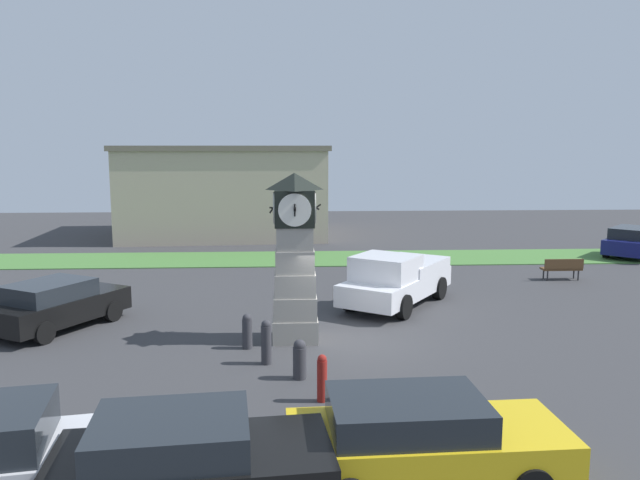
% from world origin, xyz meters
% --- Properties ---
extents(ground_plane, '(71.32, 71.32, 0.00)m').
position_xyz_m(ground_plane, '(0.00, 0.00, 0.00)').
color(ground_plane, '#38383A').
extents(clock_tower, '(1.43, 1.35, 4.69)m').
position_xyz_m(clock_tower, '(-1.32, 0.35, 2.25)').
color(clock_tower, '#9E998E').
rests_on(clock_tower, ground_plane).
extents(bollard_near_tower, '(0.27, 0.27, 0.96)m').
position_xyz_m(bollard_near_tower, '(-2.62, -0.39, 0.49)').
color(bollard_near_tower, '#333338').
rests_on(bollard_near_tower, ground_plane).
extents(bollard_mid_row, '(0.26, 0.26, 1.14)m').
position_xyz_m(bollard_mid_row, '(-2.07, -1.64, 0.58)').
color(bollard_mid_row, '#333338').
rests_on(bollard_mid_row, ground_plane).
extents(bollard_far_row, '(0.32, 0.32, 0.95)m').
position_xyz_m(bollard_far_row, '(-1.25, -2.69, 0.48)').
color(bollard_far_row, '#333338').
rests_on(bollard_far_row, ground_plane).
extents(bollard_end_row, '(0.22, 0.22, 1.04)m').
position_xyz_m(bollard_end_row, '(-0.80, -4.04, 0.53)').
color(bollard_end_row, maroon).
rests_on(bollard_end_row, ground_plane).
extents(car_near_tower, '(4.26, 2.33, 1.50)m').
position_xyz_m(car_near_tower, '(-3.00, -8.02, 0.77)').
color(car_near_tower, black).
rests_on(car_near_tower, ground_plane).
extents(car_by_building, '(4.57, 2.14, 1.43)m').
position_xyz_m(car_by_building, '(0.64, -7.32, 0.74)').
color(car_by_building, gold).
rests_on(car_by_building, ground_plane).
extents(car_far_lot, '(3.64, 4.49, 1.47)m').
position_xyz_m(car_far_lot, '(-8.42, 1.75, 0.76)').
color(car_far_lot, black).
rests_on(car_far_lot, ground_plane).
extents(car_silver_hatch, '(4.36, 4.41, 1.49)m').
position_xyz_m(car_silver_hatch, '(15.58, 12.85, 0.77)').
color(car_silver_hatch, navy).
rests_on(car_silver_hatch, ground_plane).
extents(pickup_truck, '(4.60, 5.42, 1.85)m').
position_xyz_m(pickup_truck, '(2.20, 4.05, 0.93)').
color(pickup_truck, silver).
rests_on(pickup_truck, ground_plane).
extents(bench, '(1.60, 0.53, 0.90)m').
position_xyz_m(bench, '(9.65, 7.71, 0.52)').
color(bench, brown).
rests_on(bench, ground_plane).
extents(warehouse_blue_far, '(12.61, 9.77, 5.46)m').
position_xyz_m(warehouse_blue_far, '(-5.39, 21.91, 2.74)').
color(warehouse_blue_far, '#B7A88E').
rests_on(warehouse_blue_far, ground_plane).
extents(grass_verge_far, '(42.79, 4.09, 0.04)m').
position_xyz_m(grass_verge_far, '(-1.10, 13.08, 0.02)').
color(grass_verge_far, '#477A38').
rests_on(grass_verge_far, ground_plane).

